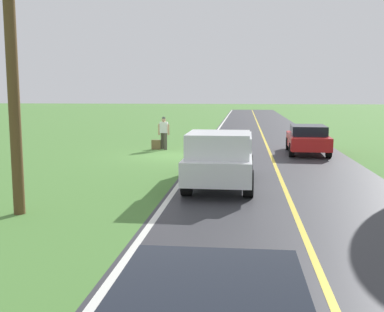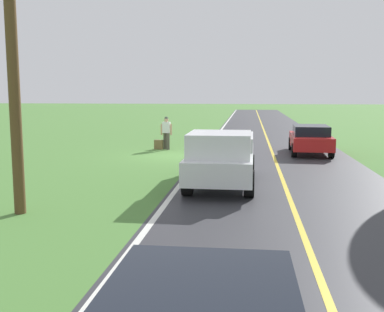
% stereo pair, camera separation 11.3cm
% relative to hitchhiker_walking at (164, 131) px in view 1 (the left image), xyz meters
% --- Properties ---
extents(ground_plane, '(200.00, 200.00, 0.00)m').
position_rel_hitchhiker_walking_xyz_m(ground_plane, '(-0.97, 2.44, -0.98)').
color(ground_plane, '#4C7F38').
extents(road_surface, '(7.18, 120.00, 0.00)m').
position_rel_hitchhiker_walking_xyz_m(road_surface, '(-5.53, 2.44, -0.98)').
color(road_surface, '#333338').
rests_on(road_surface, ground).
extents(lane_edge_line, '(0.16, 117.60, 0.00)m').
position_rel_hitchhiker_walking_xyz_m(lane_edge_line, '(-2.12, 2.44, -0.98)').
color(lane_edge_line, silver).
rests_on(lane_edge_line, ground).
extents(lane_centre_line, '(0.14, 117.60, 0.00)m').
position_rel_hitchhiker_walking_xyz_m(lane_centre_line, '(-5.53, 2.44, -0.98)').
color(lane_centre_line, gold).
rests_on(lane_centre_line, ground).
extents(hitchhiker_walking, '(0.62, 0.53, 1.75)m').
position_rel_hitchhiker_walking_xyz_m(hitchhiker_walking, '(0.00, 0.00, 0.00)').
color(hitchhiker_walking, '#4C473D').
rests_on(hitchhiker_walking, ground).
extents(suitcase_carried, '(0.47, 0.23, 0.51)m').
position_rel_hitchhiker_walking_xyz_m(suitcase_carried, '(0.42, 0.05, -0.73)').
color(suitcase_carried, brown).
rests_on(suitcase_carried, ground).
extents(pickup_truck_passing, '(2.14, 5.42, 1.82)m').
position_rel_hitchhiker_walking_xyz_m(pickup_truck_passing, '(-3.48, 9.49, -0.01)').
color(pickup_truck_passing, silver).
rests_on(pickup_truck_passing, ground).
extents(sedan_near_oncoming, '(2.06, 4.47, 1.41)m').
position_rel_hitchhiker_walking_xyz_m(sedan_near_oncoming, '(-7.35, 0.91, -0.23)').
color(sedan_near_oncoming, red).
rests_on(sedan_near_oncoming, ground).
extents(utility_pole_roadside, '(0.28, 0.28, 7.48)m').
position_rel_hitchhiker_walking_xyz_m(utility_pole_roadside, '(1.33, 13.45, 2.76)').
color(utility_pole_roadside, brown).
rests_on(utility_pole_roadside, ground).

